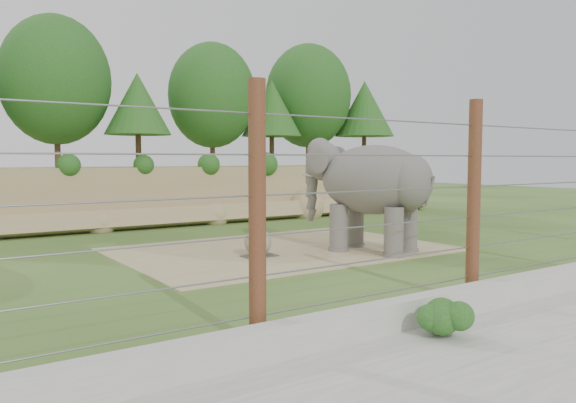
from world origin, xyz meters
TOP-DOWN VIEW (x-y plane):
  - ground at (0.00, 0.00)m, footprint 90.00×90.00m
  - back_embankment at (0.59, 12.68)m, footprint 30.00×5.52m
  - dirt_patch at (0.50, 3.00)m, footprint 10.00×7.00m
  - drain_grate at (-0.84, 2.24)m, footprint 1.00×0.60m
  - elephant at (2.55, 1.09)m, footprint 3.26×4.60m
  - stone_ball at (-0.82, 2.36)m, footprint 0.80×0.80m
  - retaining_wall at (0.00, -5.00)m, footprint 26.00×0.35m
  - barrier_fence at (0.00, -4.50)m, footprint 20.26×0.26m
  - walkway_shrub at (-2.31, -5.80)m, footprint 0.61×0.61m

SIDE VIEW (x-z plane):
  - ground at x=0.00m, z-range 0.00..0.00m
  - dirt_patch at x=0.50m, z-range 0.00..0.02m
  - drain_grate at x=-0.84m, z-range 0.02..0.05m
  - retaining_wall at x=0.00m, z-range 0.00..0.50m
  - walkway_shrub at x=-2.31m, z-range 0.01..0.62m
  - stone_ball at x=-0.82m, z-range 0.02..0.82m
  - elephant at x=2.55m, z-range 0.00..3.43m
  - barrier_fence at x=0.00m, z-range 0.00..4.00m
  - back_embankment at x=0.59m, z-range -0.42..8.35m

